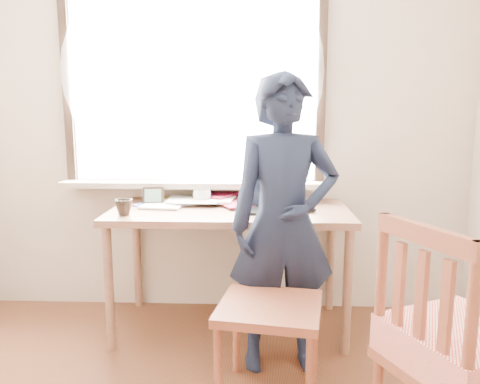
{
  "coord_description": "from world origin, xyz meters",
  "views": [
    {
      "loc": [
        0.26,
        -1.32,
        1.43
      ],
      "look_at": [
        0.17,
        0.95,
        1.04
      ],
      "focal_mm": 35.0,
      "sensor_mm": 36.0,
      "label": 1
    }
  ],
  "objects_px": {
    "work_chair": "(270,319)",
    "side_chair": "(457,351)",
    "mug_white": "(202,197)",
    "person": "(284,224)",
    "desk": "(230,221)",
    "laptop": "(272,202)",
    "mug_dark": "(124,207)"
  },
  "relations": [
    {
      "from": "laptop",
      "to": "person",
      "type": "height_order",
      "value": "person"
    },
    {
      "from": "desk",
      "to": "side_chair",
      "type": "relative_size",
      "value": 1.45
    },
    {
      "from": "work_chair",
      "to": "person",
      "type": "relative_size",
      "value": 0.34
    },
    {
      "from": "laptop",
      "to": "side_chair",
      "type": "bearing_deg",
      "value": -62.44
    },
    {
      "from": "desk",
      "to": "work_chair",
      "type": "bearing_deg",
      "value": -72.72
    },
    {
      "from": "mug_white",
      "to": "work_chair",
      "type": "xyz_separation_m",
      "value": [
        0.44,
        -0.92,
        -0.44
      ]
    },
    {
      "from": "mug_white",
      "to": "person",
      "type": "relative_size",
      "value": 0.07
    },
    {
      "from": "desk",
      "to": "side_chair",
      "type": "xyz_separation_m",
      "value": [
        0.93,
        -1.3,
        -0.18
      ]
    },
    {
      "from": "side_chair",
      "to": "person",
      "type": "distance_m",
      "value": 1.08
    },
    {
      "from": "work_chair",
      "to": "person",
      "type": "height_order",
      "value": "person"
    },
    {
      "from": "desk",
      "to": "person",
      "type": "xyz_separation_m",
      "value": [
        0.32,
        -0.45,
        0.09
      ]
    },
    {
      "from": "laptop",
      "to": "mug_dark",
      "type": "relative_size",
      "value": 3.43
    },
    {
      "from": "desk",
      "to": "work_chair",
      "type": "distance_m",
      "value": 0.87
    },
    {
      "from": "mug_dark",
      "to": "work_chair",
      "type": "xyz_separation_m",
      "value": [
        0.87,
        -0.55,
        -0.44
      ]
    },
    {
      "from": "laptop",
      "to": "mug_dark",
      "type": "height_order",
      "value": "laptop"
    },
    {
      "from": "desk",
      "to": "mug_dark",
      "type": "height_order",
      "value": "mug_dark"
    },
    {
      "from": "mug_white",
      "to": "side_chair",
      "type": "bearing_deg",
      "value": -51.96
    },
    {
      "from": "person",
      "to": "work_chair",
      "type": "bearing_deg",
      "value": -111.0
    },
    {
      "from": "laptop",
      "to": "work_chair",
      "type": "relative_size",
      "value": 0.63
    },
    {
      "from": "mug_white",
      "to": "mug_dark",
      "type": "height_order",
      "value": "mug_dark"
    },
    {
      "from": "laptop",
      "to": "mug_white",
      "type": "bearing_deg",
      "value": 159.21
    },
    {
      "from": "laptop",
      "to": "mug_white",
      "type": "height_order",
      "value": "laptop"
    },
    {
      "from": "work_chair",
      "to": "person",
      "type": "distance_m",
      "value": 0.52
    },
    {
      "from": "work_chair",
      "to": "side_chair",
      "type": "xyz_separation_m",
      "value": [
        0.69,
        -0.52,
        0.13
      ]
    },
    {
      "from": "mug_white",
      "to": "side_chair",
      "type": "xyz_separation_m",
      "value": [
        1.13,
        -1.44,
        -0.31
      ]
    },
    {
      "from": "work_chair",
      "to": "person",
      "type": "xyz_separation_m",
      "value": [
        0.08,
        0.33,
        0.4
      ]
    },
    {
      "from": "laptop",
      "to": "mug_dark",
      "type": "bearing_deg",
      "value": -167.85
    },
    {
      "from": "mug_dark",
      "to": "person",
      "type": "bearing_deg",
      "value": -13.08
    },
    {
      "from": "person",
      "to": "side_chair",
      "type": "bearing_deg",
      "value": -62.03
    },
    {
      "from": "work_chair",
      "to": "person",
      "type": "bearing_deg",
      "value": 76.55
    },
    {
      "from": "desk",
      "to": "mug_dark",
      "type": "xyz_separation_m",
      "value": [
        -0.63,
        -0.23,
        0.13
      ]
    },
    {
      "from": "desk",
      "to": "mug_white",
      "type": "height_order",
      "value": "mug_white"
    }
  ]
}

